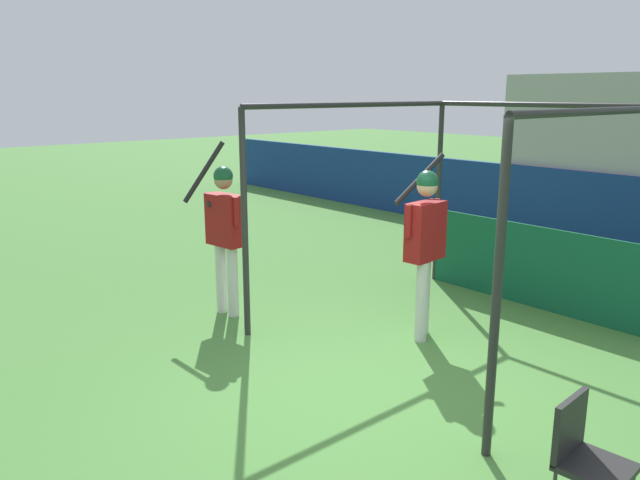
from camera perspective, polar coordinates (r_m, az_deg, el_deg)
name	(u,v)px	position (r m, az deg, el deg)	size (l,w,h in m)	color
ground_plane	(369,399)	(5.76, 4.46, -14.26)	(60.00, 60.00, 0.00)	#477F38
batting_cage	(508,226)	(7.60, 16.82, 1.19)	(3.24, 3.37, 2.55)	#282828
player_batter	(425,237)	(6.82, 9.58, 0.29)	(0.52, 0.92, 1.99)	silver
player_waiting	(224,225)	(7.53, -8.74, 1.33)	(0.77, 0.53, 2.09)	silver
folding_chair	(583,451)	(4.36, 22.94, -17.32)	(0.43, 0.43, 0.84)	black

